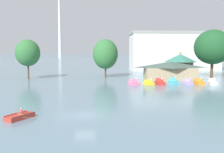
% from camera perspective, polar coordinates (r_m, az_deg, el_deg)
% --- Properties ---
extents(ground_plane, '(2000.00, 2000.00, 0.00)m').
position_cam_1_polar(ground_plane, '(28.82, -6.45, -9.07)').
color(ground_plane, slate).
extents(rowboat_with_rower, '(3.71, 3.44, 1.23)m').
position_cam_1_polar(rowboat_with_rower, '(28.86, -21.07, -8.86)').
color(rowboat_with_rower, '#B7382D').
rests_on(rowboat_with_rower, ground).
extents(pedal_boat_pink, '(2.52, 3.35, 1.62)m').
position_cam_1_polar(pedal_boat_pink, '(54.90, 5.18, -1.44)').
color(pedal_boat_pink, pink).
rests_on(pedal_boat_pink, ground).
extents(pedal_boat_yellow, '(2.40, 3.12, 1.57)m').
position_cam_1_polar(pedal_boat_yellow, '(55.19, 8.68, -1.48)').
color(pedal_boat_yellow, yellow).
rests_on(pedal_boat_yellow, ground).
extents(pedal_boat_red, '(1.92, 3.16, 1.71)m').
position_cam_1_polar(pedal_boat_red, '(55.71, 11.30, -1.32)').
color(pedal_boat_red, red).
rests_on(pedal_boat_red, ground).
extents(pedal_boat_cyan, '(2.07, 2.62, 1.83)m').
position_cam_1_polar(pedal_boat_cyan, '(57.58, 14.32, -1.13)').
color(pedal_boat_cyan, '#4CB7CC').
rests_on(pedal_boat_cyan, ground).
extents(pedal_boat_lavender, '(1.87, 2.73, 1.71)m').
position_cam_1_polar(pedal_boat_lavender, '(57.46, 17.46, -1.32)').
color(pedal_boat_lavender, '#B299D8').
rests_on(pedal_boat_lavender, ground).
extents(pedal_boat_orange, '(1.79, 2.72, 1.60)m').
position_cam_1_polar(pedal_boat_orange, '(58.76, 19.92, -1.24)').
color(pedal_boat_orange, orange).
rests_on(pedal_boat_orange, ground).
extents(pedal_boat_white, '(1.97, 3.03, 1.75)m').
position_cam_1_polar(pedal_boat_white, '(59.89, 22.65, -1.21)').
color(pedal_boat_white, white).
rests_on(pedal_boat_white, ground).
extents(boathouse, '(13.89, 6.03, 4.95)m').
position_cam_1_polar(boathouse, '(63.48, 13.62, 1.32)').
color(boathouse, tan).
rests_on(boathouse, ground).
extents(green_roof_pavilion, '(10.23, 10.23, 7.49)m').
position_cam_1_polar(green_roof_pavilion, '(80.27, 15.91, 3.03)').
color(green_roof_pavilion, brown).
rests_on(green_roof_pavilion, ground).
extents(shoreline_tree_tall_left, '(6.67, 6.67, 10.86)m').
position_cam_1_polar(shoreline_tree_tall_left, '(70.06, -19.39, 5.31)').
color(shoreline_tree_tall_left, brown).
rests_on(shoreline_tree_tall_left, ground).
extents(shoreline_tree_mid, '(7.28, 7.28, 11.16)m').
position_cam_1_polar(shoreline_tree_mid, '(70.10, -1.58, 5.35)').
color(shoreline_tree_mid, brown).
rests_on(shoreline_tree_mid, ground).
extents(shoreline_tree_right, '(10.49, 10.49, 13.86)m').
position_cam_1_polar(shoreline_tree_right, '(75.78, 22.82, 6.47)').
color(shoreline_tree_right, brown).
rests_on(shoreline_tree_right, ground).
extents(background_building_block, '(36.34, 12.64, 15.67)m').
position_cam_1_polar(background_building_block, '(103.65, 14.42, 5.88)').
color(background_building_block, silver).
rests_on(background_building_block, ground).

